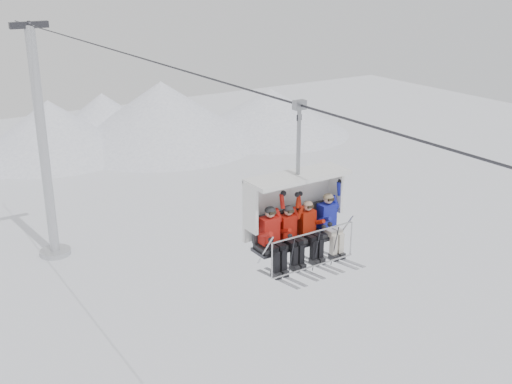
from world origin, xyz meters
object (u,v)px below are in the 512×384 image
lift_tower_right (45,162)px  skier_center_right (309,228)px  skier_far_right (329,221)px  skier_far_left (272,236)px  skier_center_left (290,233)px  chairlift_carrier (294,207)px

lift_tower_right → skier_center_right: size_ratio=7.99×
skier_center_right → skier_far_right: bearing=0.7°
skier_far_left → skier_far_right: size_ratio=1.02×
skier_center_right → skier_far_right: size_ratio=0.97×
skier_center_left → skier_center_right: (0.59, -0.00, -0.00)m
skier_center_right → skier_far_right: (0.64, 0.01, 0.03)m
skier_far_left → skier_center_right: skier_far_left is taller
skier_center_left → lift_tower_right: bearing=89.2°
skier_center_left → skier_far_right: size_ratio=0.97×
lift_tower_right → skier_center_right: 24.44m
lift_tower_right → chairlift_carrier: lift_tower_right is taller
lift_tower_right → skier_far_left: lift_tower_right is taller
skier_center_right → skier_center_left: bearing=180.0°
chairlift_carrier → skier_far_left: bearing=-160.7°
chairlift_carrier → skier_far_left: size_ratio=2.26×
skier_far_left → skier_center_right: 1.13m
skier_center_left → skier_center_right: 0.59m
chairlift_carrier → skier_far_right: size_ratio=2.30×
chairlift_carrier → skier_center_left: size_ratio=2.36×
skier_far_right → skier_center_right: bearing=-179.3°
chairlift_carrier → skier_center_left: chairlift_carrier is taller
chairlift_carrier → skier_center_left: (-0.33, -0.31, -0.52)m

